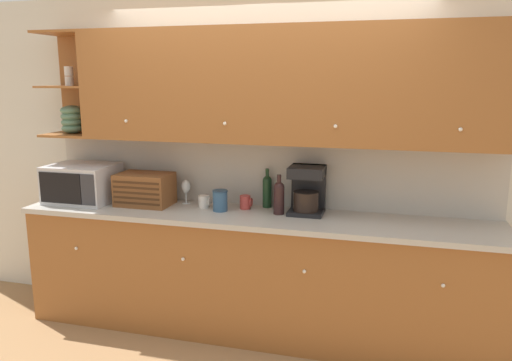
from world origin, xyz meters
TOP-DOWN VIEW (x-y plane):
  - ground_plane at (0.00, 0.00)m, footprint 24.00×24.00m
  - wall_back at (0.00, 0.03)m, footprint 5.98×0.06m
  - counter_unit at (0.00, -0.29)m, footprint 3.60×0.61m
  - backsplash_panel at (0.00, -0.01)m, footprint 3.58×0.01m
  - upper_cabinets at (0.16, -0.18)m, footprint 3.58×0.39m
  - microwave at (-1.46, -0.28)m, footprint 0.53×0.43m
  - bread_box at (-0.91, -0.25)m, footprint 0.43×0.29m
  - wine_glass at (-0.61, -0.12)m, footprint 0.07×0.07m
  - mug at (-0.42, -0.21)m, footprint 0.10×0.09m
  - storage_canister at (-0.27, -0.27)m, footprint 0.12×0.12m
  - mug_blue_second at (-0.10, -0.16)m, footprint 0.09×0.08m
  - second_wine_bottle at (0.05, -0.07)m, footprint 0.07×0.07m
  - wine_bottle at (0.19, -0.24)m, footprint 0.08×0.08m
  - coffee_maker at (0.38, -0.16)m, footprint 0.26×0.25m

SIDE VIEW (x-z plane):
  - ground_plane at x=0.00m, z-range 0.00..0.00m
  - counter_unit at x=0.00m, z-range 0.00..0.96m
  - mug at x=-0.42m, z-range 0.95..1.05m
  - mug_blue_second at x=-0.10m, z-range 0.95..1.06m
  - storage_canister at x=-0.27m, z-range 0.95..1.12m
  - bread_box at x=-0.91m, z-range 0.95..1.21m
  - wine_glass at x=-0.61m, z-range 0.99..1.18m
  - wine_bottle at x=0.19m, z-range 0.94..1.24m
  - second_wine_bottle at x=0.05m, z-range 0.94..1.25m
  - microwave at x=-1.46m, z-range 0.95..1.26m
  - coffee_maker at x=0.38m, z-range 0.95..1.32m
  - backsplash_panel at x=0.00m, z-range 0.95..1.49m
  - wall_back at x=0.00m, z-range 0.00..2.60m
  - upper_cabinets at x=0.16m, z-range 1.48..2.32m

